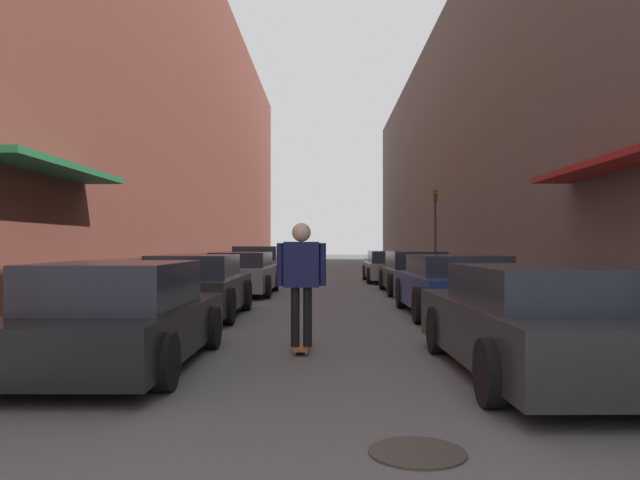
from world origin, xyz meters
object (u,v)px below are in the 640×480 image
(parked_car_right_3, at_px, (389,267))
(skateboarder, at_px, (302,272))
(parked_car_right_1, at_px, (454,285))
(traffic_light, at_px, (435,224))
(parked_car_right_0, at_px, (543,322))
(parked_car_right_2, at_px, (414,273))
(parked_car_left_1, at_px, (197,287))
(parked_car_left_3, at_px, (258,265))
(parked_car_left_0, at_px, (120,317))
(manhole_cover, at_px, (418,452))
(parked_car_left_2, at_px, (243,274))

(parked_car_right_3, height_order, skateboarder, skateboarder)
(parked_car_right_1, distance_m, skateboarder, 5.40)
(traffic_light, bearing_deg, parked_car_right_0, -96.06)
(parked_car_right_2, bearing_deg, parked_car_left_1, -130.43)
(parked_car_left_3, height_order, parked_car_right_3, parked_car_left_3)
(parked_car_left_1, bearing_deg, parked_car_right_2, 49.57)
(parked_car_left_0, height_order, manhole_cover, parked_car_left_0)
(parked_car_right_0, distance_m, manhole_cover, 3.24)
(parked_car_right_1, relative_size, manhole_cover, 6.61)
(parked_car_left_3, xyz_separation_m, manhole_cover, (3.31, -19.67, -0.67))
(parked_car_left_0, xyz_separation_m, manhole_cover, (3.16, -3.07, -0.60))
(parked_car_right_1, bearing_deg, parked_car_left_2, 134.00)
(parked_car_right_0, relative_size, parked_car_right_1, 0.99)
(parked_car_left_1, distance_m, manhole_cover, 8.96)
(parked_car_left_2, distance_m, parked_car_right_2, 5.21)
(parked_car_right_2, bearing_deg, parked_car_right_0, -91.08)
(parked_car_left_3, bearing_deg, parked_car_right_1, -64.12)
(parked_car_right_0, bearing_deg, parked_car_left_3, 106.70)
(parked_car_left_2, distance_m, parked_car_right_1, 7.47)
(parked_car_left_0, xyz_separation_m, skateboarder, (2.16, 1.14, 0.50))
(parked_car_right_0, bearing_deg, parked_car_right_3, 89.93)
(parked_car_left_2, distance_m, parked_car_right_3, 8.03)
(parked_car_left_0, relative_size, parked_car_right_2, 0.92)
(parked_car_left_1, xyz_separation_m, parked_car_right_1, (5.36, 0.36, 0.01))
(parked_car_left_0, height_order, parked_car_right_2, parked_car_right_2)
(parked_car_right_2, bearing_deg, manhole_cover, -97.93)
(parked_car_left_3, height_order, traffic_light, traffic_light)
(skateboarder, bearing_deg, parked_car_right_3, 80.05)
(parked_car_right_1, bearing_deg, traffic_light, 82.00)
(parked_car_left_3, bearing_deg, traffic_light, 7.04)
(parked_car_left_1, distance_m, parked_car_right_1, 5.37)
(parked_car_right_2, height_order, traffic_light, traffic_light)
(parked_car_right_1, xyz_separation_m, parked_car_right_2, (-0.01, 5.93, -0.01))
(parked_car_left_0, bearing_deg, parked_car_right_0, -5.22)
(parked_car_left_2, bearing_deg, parked_car_left_1, -91.71)
(parked_car_right_3, bearing_deg, parked_car_right_0, -90.07)
(parked_car_left_0, xyz_separation_m, traffic_light, (6.86, 17.47, 1.70))
(parked_car_right_3, relative_size, skateboarder, 2.43)
(parked_car_right_0, distance_m, parked_car_right_3, 17.71)
(parked_car_right_3, bearing_deg, parked_car_left_1, -113.17)
(parked_car_right_1, bearing_deg, parked_car_left_3, 115.88)
(manhole_cover, bearing_deg, parked_car_left_2, 102.67)
(parked_car_left_0, bearing_deg, parked_car_right_2, 65.73)
(parked_car_right_3, xyz_separation_m, manhole_cover, (-1.83, -20.33, -0.59))
(parked_car_right_0, height_order, manhole_cover, parked_car_right_0)
(parked_car_right_0, bearing_deg, manhole_cover, -124.57)
(manhole_cover, bearing_deg, parked_car_right_1, 76.76)
(parked_car_right_1, distance_m, parked_car_right_3, 11.68)
(parked_car_left_0, relative_size, parked_car_left_2, 0.95)
(parked_car_left_3, bearing_deg, parked_car_right_3, 7.27)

